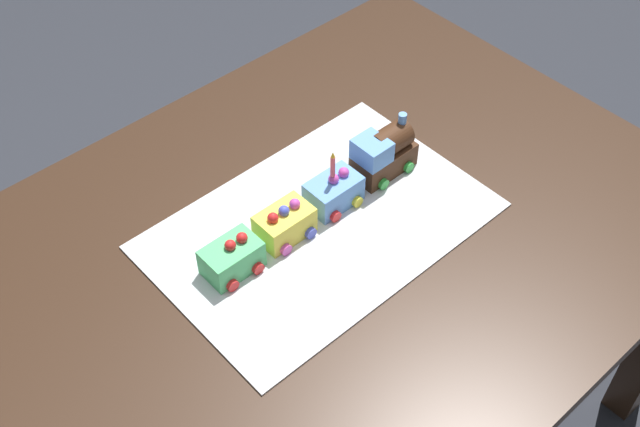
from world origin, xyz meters
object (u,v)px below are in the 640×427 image
at_px(cake_locomotive, 384,153).
at_px(birthday_candle, 333,165).
at_px(dining_table, 317,281).
at_px(cake_car_tanker_lemon, 284,223).
at_px(cake_car_hopper_mint_green, 232,258).
at_px(cake_car_gondola_sky_blue, 334,192).

bearing_deg(cake_locomotive, birthday_candle, 0.00).
bearing_deg(cake_locomotive, dining_table, 13.62).
distance_m(cake_locomotive, cake_car_tanker_lemon, 0.25).
relative_size(cake_car_tanker_lemon, cake_car_hopper_mint_green, 1.00).
bearing_deg(cake_car_hopper_mint_green, cake_locomotive, 180.00).
bearing_deg(dining_table, cake_locomotive, -166.38).
distance_m(dining_table, cake_car_gondola_sky_blue, 0.17).
bearing_deg(cake_car_gondola_sky_blue, dining_table, 30.75).
bearing_deg(cake_car_hopper_mint_green, cake_car_gondola_sky_blue, 180.00).
xyz_separation_m(cake_car_gondola_sky_blue, cake_car_hopper_mint_green, (0.24, 0.00, 0.00)).
bearing_deg(birthday_candle, dining_table, 31.72).
bearing_deg(cake_locomotive, cake_car_gondola_sky_blue, -0.00).
distance_m(dining_table, cake_car_hopper_mint_green, 0.21).
xyz_separation_m(dining_table, cake_car_hopper_mint_green, (0.15, -0.05, 0.14)).
bearing_deg(cake_car_tanker_lemon, cake_car_hopper_mint_green, 0.00).
distance_m(dining_table, cake_locomotive, 0.27).
xyz_separation_m(dining_table, birthday_candle, (-0.08, -0.05, 0.21)).
bearing_deg(cake_car_hopper_mint_green, birthday_candle, 180.00).
bearing_deg(cake_car_hopper_mint_green, dining_table, 160.43).
height_order(cake_car_gondola_sky_blue, birthday_candle, birthday_candle).
relative_size(cake_locomotive, cake_car_hopper_mint_green, 1.40).
bearing_deg(cake_locomotive, cake_car_tanker_lemon, -0.00).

